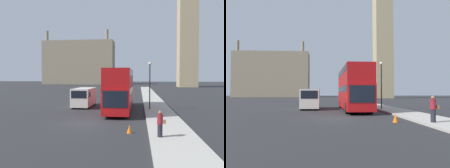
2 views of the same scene
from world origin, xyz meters
The scene contains 8 objects.
ground_plane centered at (0.00, 0.00, 0.00)m, with size 300.00×300.00×0.00m, color #28282B.
sidewalk_strip centered at (6.48, 0.00, 0.07)m, with size 2.96×120.00×0.15m.
building_block_distant centered at (-25.34, 89.69, 10.65)m, with size 34.62×10.95×25.93m.
red_double_decker_bus centered at (2.34, 7.07, 2.52)m, with size 2.49×11.23×4.52m.
white_van centered at (-2.37, 9.35, 1.24)m, with size 2.13×5.04×2.32m.
pedestrian centered at (5.65, -3.80, 0.93)m, with size 0.51×0.35×1.56m.
street_lamp centered at (5.57, 7.49, 3.62)m, with size 0.36×0.36×5.21m.
traffic_cone centered at (3.77, -2.60, 0.28)m, with size 0.36×0.36×0.55m.
Camera 1 is at (4.38, -16.97, 3.75)m, focal length 35.00 mm.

